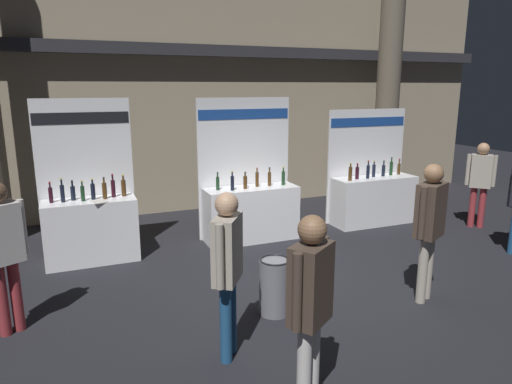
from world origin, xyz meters
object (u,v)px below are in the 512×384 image
Objects in this scene: exhibitor_booth_1 at (250,206)px; trash_bin at (275,286)px; exhibitor_booth_0 at (91,222)px; visitor_3 at (430,219)px; exhibitor_booth_2 at (372,195)px; visitor_1 at (2,244)px; visitor_5 at (227,261)px; visitor_4 at (480,177)px; visitor_2 at (310,298)px.

exhibitor_booth_1 reaches higher than trash_bin.
exhibitor_booth_0 is 5.10m from visitor_3.
exhibitor_booth_2 is at bearing 38.59° from trash_bin.
exhibitor_booth_1 is 3.60× the size of trash_bin.
visitor_3 is at bearing -41.27° from visitor_1.
exhibitor_booth_0 is at bearing 35.76° from visitor_1.
visitor_3 is at bearing -50.69° from visitor_5.
visitor_4 is (1.76, -1.05, 0.43)m from exhibitor_booth_2.
visitor_3 reaches higher than trash_bin.
visitor_3 is (1.97, -0.42, 0.76)m from trash_bin.
visitor_4 is 6.55m from visitor_5.
visitor_1 is at bearing -162.31° from exhibitor_booth_2.
visitor_2 reaches higher than visitor_4.
visitor_3 is 3.92m from visitor_4.
visitor_3 is (-1.52, -3.21, 0.53)m from exhibitor_booth_2.
visitor_2 is (2.49, -2.46, 0.00)m from visitor_1.
exhibitor_booth_0 is 1.47× the size of visitor_5.
exhibitor_booth_1 is at bearing 8.99° from visitor_5.
visitor_2 is 1.11m from visitor_5.
visitor_1 is at bearing -116.02° from exhibitor_booth_0.
exhibitor_booth_0 is at bearing 52.41° from visitor_5.
trash_bin is 0.40× the size of visitor_5.
exhibitor_booth_0 is at bearing -179.76° from exhibitor_booth_2.
exhibitor_booth_2 is 6.04m from visitor_2.
exhibitor_booth_1 is 1.51× the size of visitor_4.
exhibitor_booth_2 is 1.31× the size of visitor_5.
visitor_4 is at bearing -34.28° from visitor_5.
visitor_4 is (4.47, -1.04, 0.40)m from exhibitor_booth_1.
trash_bin is 1.94m from visitor_2.
visitor_5 is at bearing -140.89° from trash_bin.
visitor_4 is at bearing 176.59° from visitor_2.
exhibitor_booth_0 is 1.52× the size of visitor_4.
visitor_4 is at bearing -30.89° from exhibitor_booth_2.
exhibitor_booth_0 is 5.47m from exhibitor_booth_2.
visitor_3 is at bearing -38.87° from exhibitor_booth_0.
exhibitor_booth_1 is 1.45× the size of visitor_2.
visitor_1 is 1.00× the size of visitor_5.
visitor_1 is (-3.75, -2.05, 0.45)m from exhibitor_booth_1.
visitor_3 reaches higher than visitor_4.
trash_bin is (-0.78, -2.77, -0.26)m from exhibitor_booth_1.
visitor_1 is at bearing -39.65° from visitor_3.
exhibitor_booth_0 is at bearing -179.76° from exhibitor_booth_1.
visitor_4 is (5.73, 3.47, -0.05)m from visitor_2.
visitor_4 is at bearing 18.28° from trash_bin.
exhibitor_booth_1 is 2.89m from trash_bin.
exhibitor_booth_0 is 1.46× the size of visitor_2.
visitor_5 is at bearing -21.36° from visitor_3.
trash_bin is at bearing -105.68° from exhibitor_booth_1.
visitor_2 is at bearing -72.84° from visitor_1.
visitor_2 is (-0.48, -1.74, 0.71)m from trash_bin.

